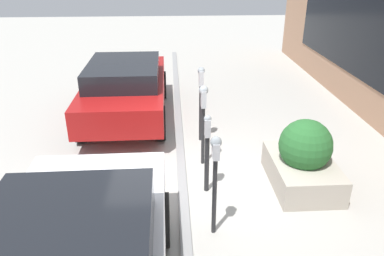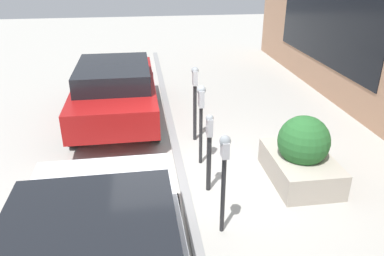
{
  "view_description": "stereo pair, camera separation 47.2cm",
  "coord_description": "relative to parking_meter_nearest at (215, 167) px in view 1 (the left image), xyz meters",
  "views": [
    {
      "loc": [
        -5.74,
        0.23,
        3.61
      ],
      "look_at": [
        0.0,
        -0.1,
        0.96
      ],
      "focal_mm": 35.0,
      "sensor_mm": 36.0,
      "label": 1
    },
    {
      "loc": [
        -5.69,
        0.7,
        3.61
      ],
      "look_at": [
        0.0,
        -0.1,
        0.96
      ],
      "focal_mm": 35.0,
      "sensor_mm": 36.0,
      "label": 2
    }
  ],
  "objects": [
    {
      "name": "ground_plane",
      "position": [
        1.49,
        0.32,
        -1.08
      ],
      "size": [
        40.0,
        40.0,
        0.0
      ],
      "primitive_type": "plane",
      "color": "#ADAAA3"
    },
    {
      "name": "curb_strip",
      "position": [
        1.49,
        0.4,
        -1.06
      ],
      "size": [
        19.0,
        0.16,
        0.04
      ],
      "color": "gray",
      "rests_on": "ground_plane"
    },
    {
      "name": "parking_meter_nearest",
      "position": [
        0.0,
        0.0,
        0.0
      ],
      "size": [
        0.18,
        0.15,
        1.52
      ],
      "color": "#232326",
      "rests_on": "ground_plane"
    },
    {
      "name": "parking_meter_second",
      "position": [
        1.06,
        0.0,
        -0.23
      ],
      "size": [
        0.15,
        0.12,
        1.38
      ],
      "color": "#232326",
      "rests_on": "ground_plane"
    },
    {
      "name": "parking_meter_middle",
      "position": [
        1.97,
        -0.01,
        0.05
      ],
      "size": [
        0.2,
        0.17,
        1.55
      ],
      "color": "#232326",
      "rests_on": "ground_plane"
    },
    {
      "name": "parking_meter_fourth",
      "position": [
        2.98,
        -0.05,
        -0.02
      ],
      "size": [
        0.17,
        0.15,
        1.61
      ],
      "color": "#232326",
      "rests_on": "ground_plane"
    },
    {
      "name": "planter_box",
      "position": [
        1.15,
        -1.65,
        -0.6
      ],
      "size": [
        1.54,
        1.03,
        1.2
      ],
      "color": "#B2A899",
      "rests_on": "ground_plane"
    },
    {
      "name": "parked_car_middle",
      "position": [
        4.34,
        1.65,
        -0.31
      ],
      "size": [
        4.22,
        1.89,
        1.4
      ],
      "rotation": [
        0.0,
        0.0,
        0.01
      ],
      "color": "maroon",
      "rests_on": "ground_plane"
    }
  ]
}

